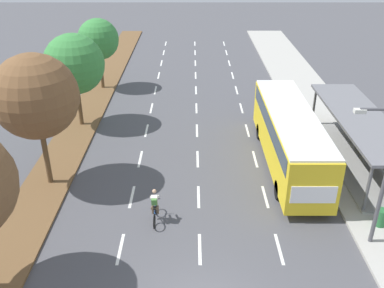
{
  "coord_description": "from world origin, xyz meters",
  "views": [
    {
      "loc": [
        -0.34,
        -10.83,
        12.68
      ],
      "look_at": [
        -0.35,
        11.26,
        1.2
      ],
      "focal_mm": 39.58,
      "sensor_mm": 36.0,
      "label": 1
    }
  ],
  "objects_px": {
    "median_tree_second": "(36,97)",
    "trash_bin": "(381,217)",
    "median_tree_fourth": "(98,39)",
    "streetlight": "(383,169)",
    "median_tree_third": "(74,64)",
    "bus": "(290,133)",
    "cyclist": "(155,207)",
    "bus_shelter": "(362,135)"
  },
  "relations": [
    {
      "from": "median_tree_second",
      "to": "trash_bin",
      "type": "height_order",
      "value": "median_tree_second"
    },
    {
      "from": "median_tree_fourth",
      "to": "streetlight",
      "type": "bearing_deg",
      "value": -52.45
    },
    {
      "from": "median_tree_second",
      "to": "median_tree_third",
      "type": "xyz_separation_m",
      "value": [
        -0.04,
        7.6,
        -0.63
      ]
    },
    {
      "from": "median_tree_third",
      "to": "median_tree_fourth",
      "type": "distance_m",
      "value": 7.6
    },
    {
      "from": "bus",
      "to": "cyclist",
      "type": "height_order",
      "value": "bus"
    },
    {
      "from": "bus_shelter",
      "to": "cyclist",
      "type": "relative_size",
      "value": 6.04
    },
    {
      "from": "bus_shelter",
      "to": "median_tree_third",
      "type": "distance_m",
      "value": 18.65
    },
    {
      "from": "bus_shelter",
      "to": "median_tree_fourth",
      "type": "distance_m",
      "value": 21.97
    },
    {
      "from": "bus",
      "to": "bus_shelter",
      "type": "bearing_deg",
      "value": 2.89
    },
    {
      "from": "bus_shelter",
      "to": "streetlight",
      "type": "height_order",
      "value": "streetlight"
    },
    {
      "from": "median_tree_fourth",
      "to": "trash_bin",
      "type": "bearing_deg",
      "value": -49.0
    },
    {
      "from": "bus_shelter",
      "to": "bus",
      "type": "relative_size",
      "value": 0.97
    },
    {
      "from": "median_tree_second",
      "to": "trash_bin",
      "type": "relative_size",
      "value": 8.4
    },
    {
      "from": "median_tree_third",
      "to": "median_tree_second",
      "type": "bearing_deg",
      "value": -89.69
    },
    {
      "from": "cyclist",
      "to": "trash_bin",
      "type": "distance_m",
      "value": 10.57
    },
    {
      "from": "median_tree_third",
      "to": "streetlight",
      "type": "xyz_separation_m",
      "value": [
        15.58,
        -12.57,
        -0.57
      ]
    },
    {
      "from": "bus_shelter",
      "to": "trash_bin",
      "type": "distance_m",
      "value": 6.34
    },
    {
      "from": "bus_shelter",
      "to": "median_tree_second",
      "type": "xyz_separation_m",
      "value": [
        -17.65,
        -2.29,
        3.23
      ]
    },
    {
      "from": "streetlight",
      "to": "trash_bin",
      "type": "distance_m",
      "value": 3.66
    },
    {
      "from": "median_tree_third",
      "to": "cyclist",
      "type": "bearing_deg",
      "value": -60.92
    },
    {
      "from": "bus_shelter",
      "to": "bus",
      "type": "xyz_separation_m",
      "value": [
        -4.28,
        -0.22,
        0.2
      ]
    },
    {
      "from": "bus_shelter",
      "to": "median_tree_fourth",
      "type": "relative_size",
      "value": 1.88
    },
    {
      "from": "cyclist",
      "to": "streetlight",
      "type": "bearing_deg",
      "value": -9.95
    },
    {
      "from": "median_tree_fourth",
      "to": "streetlight",
      "type": "relative_size",
      "value": 0.9
    },
    {
      "from": "median_tree_fourth",
      "to": "trash_bin",
      "type": "xyz_separation_m",
      "value": [
        16.53,
        -19.02,
        -3.69
      ]
    },
    {
      "from": "bus",
      "to": "trash_bin",
      "type": "distance_m",
      "value": 6.87
    },
    {
      "from": "median_tree_second",
      "to": "cyclist",
      "type": "bearing_deg",
      "value": -28.69
    },
    {
      "from": "median_tree_fourth",
      "to": "streetlight",
      "type": "xyz_separation_m",
      "value": [
        15.5,
        -20.17,
        -0.38
      ]
    },
    {
      "from": "cyclist",
      "to": "median_tree_second",
      "type": "height_order",
      "value": "median_tree_second"
    },
    {
      "from": "bus",
      "to": "median_tree_third",
      "type": "relative_size",
      "value": 1.77
    },
    {
      "from": "bus_shelter",
      "to": "cyclist",
      "type": "distance_m",
      "value": 12.95
    },
    {
      "from": "median_tree_second",
      "to": "trash_bin",
      "type": "bearing_deg",
      "value": -12.97
    },
    {
      "from": "bus",
      "to": "median_tree_fourth",
      "type": "relative_size",
      "value": 1.93
    },
    {
      "from": "bus_shelter",
      "to": "median_tree_second",
      "type": "distance_m",
      "value": 18.09
    },
    {
      "from": "bus_shelter",
      "to": "median_tree_fourth",
      "type": "bearing_deg",
      "value": 143.76
    },
    {
      "from": "median_tree_second",
      "to": "median_tree_third",
      "type": "distance_m",
      "value": 7.63
    },
    {
      "from": "bus",
      "to": "trash_bin",
      "type": "height_order",
      "value": "bus"
    },
    {
      "from": "cyclist",
      "to": "trash_bin",
      "type": "relative_size",
      "value": 2.14
    },
    {
      "from": "bus",
      "to": "median_tree_second",
      "type": "xyz_separation_m",
      "value": [
        -13.37,
        -2.08,
        3.03
      ]
    },
    {
      "from": "cyclist",
      "to": "bus_shelter",
      "type": "bearing_deg",
      "value": 25.65
    },
    {
      "from": "bus",
      "to": "cyclist",
      "type": "bearing_deg",
      "value": -143.87
    },
    {
      "from": "bus",
      "to": "trash_bin",
      "type": "bearing_deg",
      "value": -61.5
    }
  ]
}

